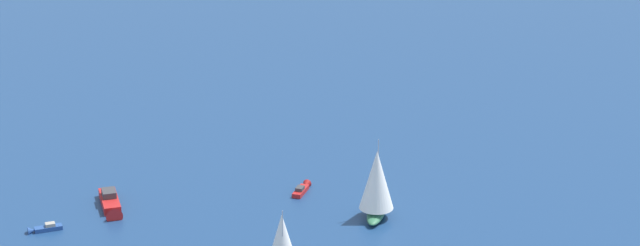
{
  "coord_description": "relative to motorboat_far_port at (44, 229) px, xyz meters",
  "views": [
    {
      "loc": [
        42.0,
        -140.83,
        86.91
      ],
      "look_at": [
        0.56,
        1.27,
        31.39
      ],
      "focal_mm": 68.51,
      "sensor_mm": 36.0,
      "label": 1
    }
  ],
  "objects": [
    {
      "name": "motorboat_far_port",
      "position": [
        0.0,
        0.0,
        0.0
      ],
      "size": [
        5.32,
        4.49,
        1.62
      ],
      "color": "#23478C",
      "rests_on": "ground_plane"
    },
    {
      "name": "sailboat_ahead",
      "position": [
        40.96,
        0.71,
        3.66
      ],
      "size": [
        5.09,
        7.12,
        8.97
      ],
      "color": "#B21E1E",
      "rests_on": "ground_plane"
    },
    {
      "name": "motorboat_mid_cluster",
      "position": [
        36.06,
        27.3,
        0.04
      ],
      "size": [
        1.78,
        6.1,
        1.76
      ],
      "color": "#B21E1E",
      "rests_on": "ground_plane"
    },
    {
      "name": "motorboat_outer_ring_c",
      "position": [
        6.81,
        11.15,
        0.43
      ],
      "size": [
        8.33,
        10.89,
        3.22
      ],
      "color": "#B21E1E",
      "rests_on": "ground_plane"
    },
    {
      "name": "sailboat_outer_ring_d",
      "position": [
        51.15,
        20.5,
        5.76
      ],
      "size": [
        6.29,
        10.74,
        13.57
      ],
      "color": "#33704C",
      "rests_on": "ground_plane"
    }
  ]
}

